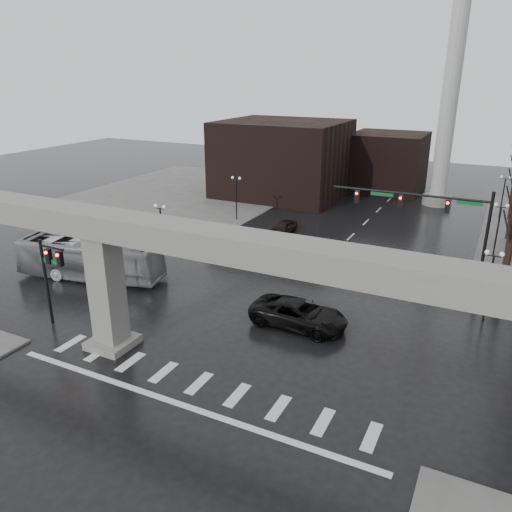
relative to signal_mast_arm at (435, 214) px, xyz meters
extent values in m
plane|color=black|center=(-8.99, -18.80, -5.83)|extent=(160.00, 160.00, 0.00)
cube|color=slate|center=(-34.99, 17.20, -5.75)|extent=(28.00, 36.00, 0.15)
cube|color=gray|center=(-8.99, -18.80, 2.17)|extent=(48.00, 2.20, 1.40)
cube|color=gray|center=(-15.99, -18.80, -2.18)|extent=(1.60, 1.60, 7.30)
cube|color=gray|center=(-15.99, -18.80, -5.58)|extent=(2.60, 2.60, 0.50)
cube|color=black|center=(-22.99, 23.20, -0.83)|extent=(16.00, 14.00, 10.00)
cube|color=black|center=(-10.99, 33.20, -1.83)|extent=(10.00, 10.00, 8.00)
cylinder|color=#B9B9B4|center=(-2.99, 27.20, 9.17)|extent=(2.00, 2.00, 30.00)
cylinder|color=gray|center=(-2.99, 27.20, -5.23)|extent=(3.60, 3.60, 1.20)
cylinder|color=black|center=(3.81, 0.00, -1.83)|extent=(0.24, 0.24, 8.00)
cylinder|color=black|center=(-2.19, 0.00, 1.37)|extent=(12.00, 0.18, 0.18)
cube|color=black|center=(0.81, 0.00, 0.72)|extent=(0.35, 0.30, 1.00)
cube|color=black|center=(-2.69, 0.00, 0.72)|extent=(0.35, 0.30, 1.00)
cube|color=black|center=(-6.19, 0.00, 0.72)|extent=(0.35, 0.30, 1.00)
sphere|color=#FF0C05|center=(0.81, -0.18, 1.02)|extent=(0.20, 0.20, 0.20)
cube|color=#0D5E2B|center=(2.31, 0.00, 1.17)|extent=(1.80, 0.05, 0.35)
cube|color=#0D5E2B|center=(-4.19, 0.00, 1.17)|extent=(1.80, 0.05, 0.35)
cylinder|color=black|center=(-21.79, -18.30, -2.83)|extent=(0.20, 0.20, 6.00)
cylinder|color=black|center=(-20.79, -18.30, -0.23)|extent=(2.00, 0.14, 0.14)
cube|color=black|center=(-21.19, -18.30, -0.88)|extent=(0.35, 0.30, 1.00)
cube|color=black|center=(-20.19, -18.30, -0.88)|extent=(0.35, 0.30, 1.00)
cube|color=#0D5E2B|center=(-21.29, -18.30, -1.23)|extent=(1.60, 0.05, 0.30)
cylinder|color=black|center=(4.51, -4.80, -3.43)|extent=(0.14, 0.14, 4.80)
cube|color=black|center=(4.51, -4.80, -1.08)|extent=(0.90, 0.06, 0.06)
sphere|color=silver|center=(4.06, -4.80, -0.88)|extent=(0.32, 0.32, 0.32)
sphere|color=silver|center=(4.96, -4.80, -0.88)|extent=(0.32, 0.32, 0.32)
cylinder|color=black|center=(4.51, 9.20, -3.43)|extent=(0.14, 0.14, 4.80)
cube|color=black|center=(4.51, 9.20, -1.08)|extent=(0.90, 0.06, 0.06)
sphere|color=silver|center=(4.06, 9.20, -0.88)|extent=(0.32, 0.32, 0.32)
sphere|color=silver|center=(4.96, 9.20, -0.88)|extent=(0.32, 0.32, 0.32)
cylinder|color=black|center=(4.51, 23.20, -3.43)|extent=(0.14, 0.14, 4.80)
cube|color=black|center=(4.51, 23.20, -1.08)|extent=(0.90, 0.06, 0.06)
sphere|color=silver|center=(4.06, 23.20, -0.88)|extent=(0.32, 0.32, 0.32)
sphere|color=silver|center=(4.96, 23.20, -0.88)|extent=(0.32, 0.32, 0.32)
cylinder|color=black|center=(-22.49, -4.80, -3.43)|extent=(0.14, 0.14, 4.80)
cube|color=black|center=(-22.49, -4.80, -1.08)|extent=(0.90, 0.06, 0.06)
sphere|color=silver|center=(-22.94, -4.80, -0.88)|extent=(0.32, 0.32, 0.32)
sphere|color=silver|center=(-22.04, -4.80, -0.88)|extent=(0.32, 0.32, 0.32)
cylinder|color=black|center=(-22.49, 9.20, -3.43)|extent=(0.14, 0.14, 4.80)
cube|color=black|center=(-22.49, 9.20, -1.08)|extent=(0.90, 0.06, 0.06)
sphere|color=silver|center=(-22.94, 9.20, -0.88)|extent=(0.32, 0.32, 0.32)
sphere|color=silver|center=(-22.04, 9.20, -0.88)|extent=(0.32, 0.32, 0.32)
cylinder|color=black|center=(-22.49, 23.20, -3.43)|extent=(0.14, 0.14, 4.80)
cube|color=black|center=(-22.49, 23.20, -1.08)|extent=(0.90, 0.06, 0.06)
sphere|color=silver|center=(-22.94, 23.20, -0.88)|extent=(0.32, 0.32, 0.32)
sphere|color=silver|center=(-22.04, 23.20, -0.88)|extent=(0.32, 0.32, 0.32)
cylinder|color=black|center=(5.51, -0.80, -3.55)|extent=(0.34, 0.34, 4.55)
cylinder|color=black|center=(5.51, 7.20, -3.50)|extent=(0.34, 0.34, 4.66)
cylinder|color=black|center=(5.51, 15.20, -3.45)|extent=(0.34, 0.34, 4.76)
cylinder|color=black|center=(5.51, 23.20, -3.40)|extent=(0.34, 0.34, 4.87)
imported|color=black|center=(-6.58, -11.24, -4.92)|extent=(6.62, 3.17, 1.82)
imported|color=#96969A|center=(-25.10, -11.13, -4.11)|extent=(12.66, 5.38, 3.43)
imported|color=black|center=(-15.72, 7.13, -5.14)|extent=(1.94, 4.14, 1.37)
camera|label=1|loc=(4.25, -39.23, 10.30)|focal=35.00mm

